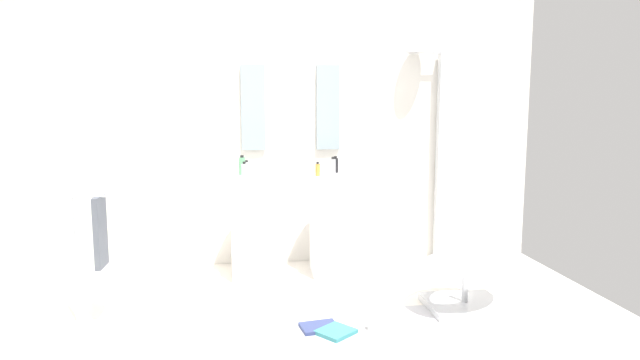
# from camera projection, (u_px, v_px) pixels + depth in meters

# --- Properties ---
(ground_plane) EXTENTS (4.80, 3.60, 0.04)m
(ground_plane) POSITION_uv_depth(u_px,v_px,m) (308.00, 329.00, 3.68)
(ground_plane) COLOR silver
(rear_partition) EXTENTS (4.80, 0.10, 2.60)m
(rear_partition) POSITION_uv_depth(u_px,v_px,m) (290.00, 129.00, 5.12)
(rear_partition) COLOR silver
(rear_partition) RESTS_ON ground_plane
(pedestal_sink_left) EXTENTS (0.47, 0.47, 1.01)m
(pedestal_sink_left) POSITION_uv_depth(u_px,v_px,m) (255.00, 223.00, 4.73)
(pedestal_sink_left) COLOR white
(pedestal_sink_left) RESTS_ON ground_plane
(pedestal_sink_right) EXTENTS (0.47, 0.47, 1.01)m
(pedestal_sink_right) POSITION_uv_depth(u_px,v_px,m) (334.00, 221.00, 4.82)
(pedestal_sink_right) COLOR white
(pedestal_sink_right) RESTS_ON ground_plane
(vanity_mirror_left) EXTENTS (0.22, 0.03, 0.80)m
(vanity_mirror_left) POSITION_uv_depth(u_px,v_px,m) (253.00, 108.00, 4.98)
(vanity_mirror_left) COLOR #8C9EA8
(vanity_mirror_right) EXTENTS (0.22, 0.03, 0.80)m
(vanity_mirror_right) POSITION_uv_depth(u_px,v_px,m) (328.00, 108.00, 5.07)
(vanity_mirror_right) COLOR #8C9EA8
(shower_column) EXTENTS (0.49, 0.24, 2.05)m
(shower_column) POSITION_uv_depth(u_px,v_px,m) (442.00, 152.00, 5.21)
(shower_column) COLOR #B7BABF
(shower_column) RESTS_ON ground_plane
(lounge_chair) EXTENTS (1.11, 1.11, 0.65)m
(lounge_chair) POSITION_uv_depth(u_px,v_px,m) (466.00, 264.00, 3.95)
(lounge_chair) COLOR #B7BABF
(lounge_chair) RESTS_ON ground_plane
(towel_rack) EXTENTS (0.37, 0.22, 0.95)m
(towel_rack) POSITION_uv_depth(u_px,v_px,m) (96.00, 235.00, 3.68)
(towel_rack) COLOR #B7BABF
(towel_rack) RESTS_ON ground_plane
(area_rug) EXTENTS (1.29, 0.89, 0.01)m
(area_rug) POSITION_uv_depth(u_px,v_px,m) (361.00, 334.00, 3.54)
(area_rug) COLOR #B2B2B7
(area_rug) RESTS_ON ground_plane
(magazine_teal) EXTENTS (0.30, 0.30, 0.03)m
(magazine_teal) POSITION_uv_depth(u_px,v_px,m) (336.00, 332.00, 3.53)
(magazine_teal) COLOR teal
(magazine_teal) RESTS_ON area_rug
(magazine_navy) EXTENTS (0.28, 0.23, 0.02)m
(magazine_navy) POSITION_uv_depth(u_px,v_px,m) (319.00, 327.00, 3.61)
(magazine_navy) COLOR navy
(magazine_navy) RESTS_ON area_rug
(coffee_mug) EXTENTS (0.08, 0.08, 0.09)m
(coffee_mug) POSITION_uv_depth(u_px,v_px,m) (374.00, 324.00, 3.59)
(coffee_mug) COLOR white
(coffee_mug) RESTS_ON area_rug
(soap_bottle_green) EXTENTS (0.06, 0.06, 0.18)m
(soap_bottle_green) POSITION_uv_depth(u_px,v_px,m) (242.00, 166.00, 4.71)
(soap_bottle_green) COLOR #59996B
(soap_bottle_green) RESTS_ON pedestal_sink_left
(soap_bottle_grey) EXTENTS (0.05, 0.05, 0.15)m
(soap_bottle_grey) POSITION_uv_depth(u_px,v_px,m) (333.00, 166.00, 4.88)
(soap_bottle_grey) COLOR #99999E
(soap_bottle_grey) RESTS_ON pedestal_sink_right
(soap_bottle_clear) EXTENTS (0.05, 0.05, 0.14)m
(soap_bottle_clear) POSITION_uv_depth(u_px,v_px,m) (244.00, 171.00, 4.51)
(soap_bottle_clear) COLOR silver
(soap_bottle_clear) RESTS_ON pedestal_sink_left
(soap_bottle_black) EXTENTS (0.05, 0.05, 0.15)m
(soap_bottle_black) POSITION_uv_depth(u_px,v_px,m) (335.00, 165.00, 4.91)
(soap_bottle_black) COLOR black
(soap_bottle_black) RESTS_ON pedestal_sink_right
(soap_bottle_white) EXTENTS (0.05, 0.05, 0.13)m
(soap_bottle_white) POSITION_uv_depth(u_px,v_px,m) (247.00, 168.00, 4.76)
(soap_bottle_white) COLOR white
(soap_bottle_white) RESTS_ON pedestal_sink_left
(soap_bottle_amber) EXTENTS (0.04, 0.04, 0.13)m
(soap_bottle_amber) POSITION_uv_depth(u_px,v_px,m) (318.00, 170.00, 4.66)
(soap_bottle_amber) COLOR #C68C38
(soap_bottle_amber) RESTS_ON pedestal_sink_right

